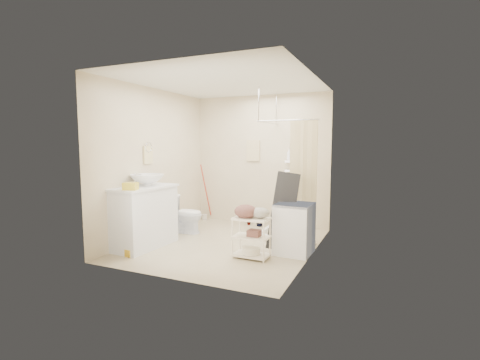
% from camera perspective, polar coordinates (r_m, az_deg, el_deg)
% --- Properties ---
extents(floor, '(3.20, 3.20, 0.00)m').
position_cam_1_polar(floor, '(5.80, -2.27, -10.45)').
color(floor, '#BCAF8D').
rests_on(floor, ground).
extents(ceiling, '(2.80, 3.20, 0.04)m').
position_cam_1_polar(ceiling, '(5.65, -2.38, 15.75)').
color(ceiling, silver).
rests_on(ceiling, ground).
extents(wall_back, '(2.80, 0.04, 2.60)m').
position_cam_1_polar(wall_back, '(7.05, 3.38, 3.20)').
color(wall_back, beige).
rests_on(wall_back, ground).
extents(wall_front, '(2.80, 0.04, 2.60)m').
position_cam_1_polar(wall_front, '(4.20, -11.90, 1.19)').
color(wall_front, beige).
rests_on(wall_front, ground).
extents(wall_left, '(0.04, 3.20, 2.60)m').
position_cam_1_polar(wall_left, '(6.31, -13.84, 2.71)').
color(wall_left, beige).
rests_on(wall_left, ground).
extents(wall_right, '(0.04, 3.20, 2.60)m').
position_cam_1_polar(wall_right, '(5.12, 11.92, 2.03)').
color(wall_right, beige).
rests_on(wall_right, ground).
extents(vanity, '(0.68, 1.14, 0.97)m').
position_cam_1_polar(vanity, '(5.77, -15.62, -5.79)').
color(vanity, silver).
rests_on(vanity, ground).
extents(sink, '(0.55, 0.55, 0.18)m').
position_cam_1_polar(sink, '(5.76, -14.99, 0.01)').
color(sink, white).
rests_on(sink, vanity).
extents(counter_basket, '(0.23, 0.21, 0.11)m').
position_cam_1_polar(counter_basket, '(5.30, -17.52, -0.97)').
color(counter_basket, gold).
rests_on(counter_basket, vanity).
extents(floor_basket, '(0.31, 0.26, 0.15)m').
position_cam_1_polar(floor_basket, '(5.47, -17.71, -10.96)').
color(floor_basket, gold).
rests_on(floor_basket, ground).
extents(toilet, '(0.71, 0.44, 0.69)m').
position_cam_1_polar(toilet, '(6.54, -9.09, -5.51)').
color(toilet, white).
rests_on(toilet, ground).
extents(mop, '(0.14, 0.14, 1.20)m').
position_cam_1_polar(mop, '(7.50, -5.88, -2.03)').
color(mop, '#B5311F').
rests_on(mop, ground).
extents(potted_plant_a, '(0.17, 0.12, 0.30)m').
position_cam_1_polar(potted_plant_a, '(7.07, 1.41, -6.18)').
color(potted_plant_a, brown).
rests_on(potted_plant_a, ground).
extents(potted_plant_b, '(0.19, 0.16, 0.35)m').
position_cam_1_polar(potted_plant_b, '(6.96, 3.36, -6.19)').
color(potted_plant_b, brown).
rests_on(potted_plant_b, ground).
extents(hanging_towel, '(0.28, 0.03, 0.42)m').
position_cam_1_polar(hanging_towel, '(7.08, 2.19, 4.84)').
color(hanging_towel, beige).
rests_on(hanging_towel, wall_back).
extents(towel_ring, '(0.04, 0.22, 0.34)m').
position_cam_1_polar(towel_ring, '(6.14, -14.87, 4.19)').
color(towel_ring, beige).
rests_on(towel_ring, wall_left).
extents(tp_holder, '(0.08, 0.12, 0.14)m').
position_cam_1_polar(tp_holder, '(6.39, -13.15, -2.47)').
color(tp_holder, white).
rests_on(tp_holder, wall_left).
extents(shower, '(1.10, 1.10, 2.10)m').
position_cam_1_polar(shower, '(6.29, 8.91, 0.52)').
color(shower, white).
rests_on(shower, ground).
extents(shampoo_bottle_a, '(0.09, 0.09, 0.23)m').
position_cam_1_polar(shampoo_bottle_a, '(6.78, 8.07, 4.19)').
color(shampoo_bottle_a, white).
rests_on(shampoo_bottle_a, shower).
extents(shampoo_bottle_b, '(0.10, 0.11, 0.19)m').
position_cam_1_polar(shampoo_bottle_b, '(6.73, 9.17, 3.98)').
color(shampoo_bottle_b, '#4465A6').
rests_on(shampoo_bottle_b, shower).
extents(washing_machine, '(0.54, 0.56, 0.76)m').
position_cam_1_polar(washing_machine, '(5.31, 8.89, -7.85)').
color(washing_machine, white).
rests_on(washing_machine, ground).
extents(laundry_rack, '(0.51, 0.30, 0.70)m').
position_cam_1_polar(laundry_rack, '(5.04, 1.86, -8.83)').
color(laundry_rack, white).
rests_on(laundry_rack, ground).
extents(ironing_board, '(0.37, 0.19, 1.25)m').
position_cam_1_polar(ironing_board, '(5.35, 7.14, -5.03)').
color(ironing_board, black).
rests_on(ironing_board, ground).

